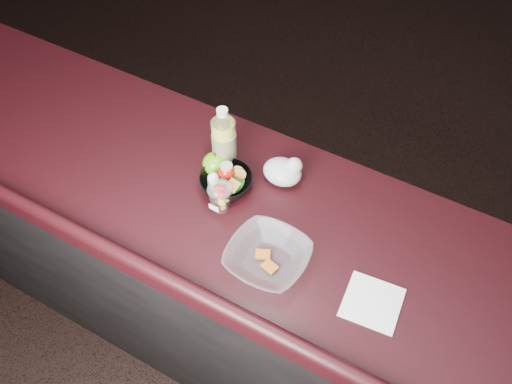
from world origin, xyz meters
The scene contains 9 objects.
room_shell centered at (0.00, 0.00, 1.83)m, with size 8.00×8.00×8.00m.
counter centered at (0.00, 0.30, 0.51)m, with size 4.06×0.71×1.02m.
lemonade_bottle centered at (-0.09, 0.43, 1.13)m, with size 0.08×0.08×0.25m.
fruit_cup centered at (-0.01, 0.26, 1.08)m, with size 0.08×0.08×0.12m.
green_apple centered at (-0.10, 0.38, 1.06)m, with size 0.09×0.09×0.09m.
plastic_bag centered at (0.12, 0.46, 1.06)m, with size 0.13×0.11×0.10m.
snack_bowl centered at (-0.03, 0.34, 1.05)m, with size 0.22×0.22×0.10m.
takeout_bowl centered at (0.23, 0.15, 1.05)m, with size 0.25×0.25×0.06m.
paper_napkin centered at (0.55, 0.18, 1.02)m, with size 0.16×0.16×0.00m, color white.
Camera 1 is at (0.65, -0.67, 2.49)m, focal length 40.00 mm.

